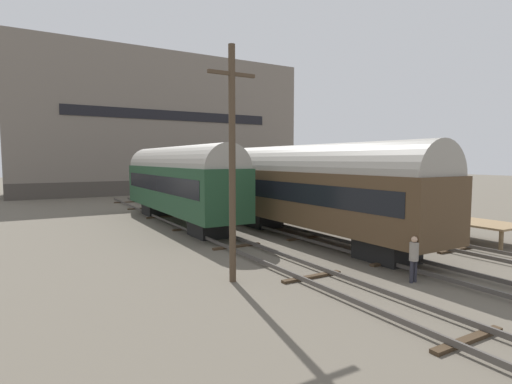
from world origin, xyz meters
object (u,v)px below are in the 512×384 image
object	(u,v)px
train_car_grey	(285,178)
train_car_green	(178,180)
train_car_brown	(312,186)
utility_pole	(232,161)
bench	(433,207)
person_worker	(414,255)

from	to	relation	value
train_car_grey	train_car_green	bearing A→B (deg)	-179.75
train_car_brown	utility_pole	distance (m)	8.50
bench	train_car_brown	bearing A→B (deg)	161.39
bench	person_worker	size ratio (longest dim) A/B	0.84
person_worker	utility_pole	distance (m)	7.26
train_car_green	person_worker	world-z (taller)	train_car_green
utility_pole	person_worker	bearing A→B (deg)	-31.62
train_car_brown	train_car_grey	bearing A→B (deg)	63.98
person_worker	utility_pole	bearing A→B (deg)	148.38
train_car_brown	train_car_green	distance (m)	9.96
train_car_brown	utility_pole	world-z (taller)	utility_pole
train_car_green	bench	distance (m)	16.12
train_car_grey	train_car_brown	xyz separation A→B (m)	(-4.38, -8.98, 0.03)
train_car_green	utility_pole	distance (m)	13.74
bench	train_car_grey	bearing A→B (deg)	103.09
person_worker	train_car_green	bearing A→B (deg)	99.40
bench	utility_pole	size ratio (longest dim) A/B	0.17
bench	utility_pole	world-z (taller)	utility_pole
train_car_grey	person_worker	world-z (taller)	train_car_grey
person_worker	train_car_brown	bearing A→B (deg)	78.44
train_car_brown	person_worker	world-z (taller)	train_car_brown
train_car_grey	person_worker	size ratio (longest dim) A/B	9.95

